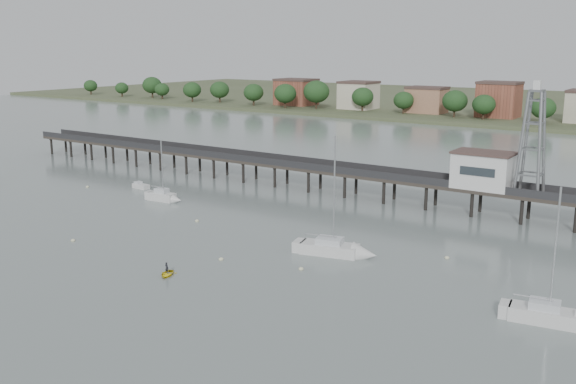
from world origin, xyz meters
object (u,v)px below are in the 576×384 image
at_px(sailboat_b, 166,197).
at_px(sailboat_d, 558,318).
at_px(white_tender, 141,186).
at_px(yellow_dinghy, 167,275).
at_px(sailboat_c, 342,251).
at_px(lattice_tower, 533,143).
at_px(pier, 332,171).

height_order(sailboat_b, sailboat_d, sailboat_d).
height_order(white_tender, yellow_dinghy, yellow_dinghy).
height_order(sailboat_c, yellow_dinghy, sailboat_c).
height_order(sailboat_c, sailboat_b, sailboat_c).
xyz_separation_m(lattice_tower, sailboat_d, (11.52, -33.42, -10.46)).
xyz_separation_m(sailboat_c, sailboat_d, (25.20, -5.81, 0.01)).
bearing_deg(sailboat_d, yellow_dinghy, -173.08).
height_order(pier, sailboat_b, sailboat_b).
height_order(pier, lattice_tower, lattice_tower).
height_order(pier, white_tender, pier).
height_order(lattice_tower, yellow_dinghy, lattice_tower).
relative_size(pier, yellow_dinghy, 60.82).
xyz_separation_m(sailboat_d, white_tender, (-72.09, 17.78, -0.25)).
relative_size(sailboat_d, white_tender, 3.89).
bearing_deg(lattice_tower, yellow_dinghy, -120.35).
bearing_deg(sailboat_d, sailboat_c, 158.08).
relative_size(sailboat_c, sailboat_d, 1.14).
xyz_separation_m(lattice_tower, white_tender, (-60.57, -15.65, -10.71)).
height_order(sailboat_d, yellow_dinghy, sailboat_d).
distance_m(sailboat_c, sailboat_d, 25.86).
distance_m(pier, lattice_tower, 32.34).
bearing_deg(sailboat_c, sailboat_d, -26.90).
height_order(sailboat_c, sailboat_d, sailboat_c).
bearing_deg(yellow_dinghy, sailboat_c, 27.17).
bearing_deg(sailboat_c, white_tender, 151.77).
height_order(pier, sailboat_c, sailboat_c).
bearing_deg(sailboat_d, pier, 133.23).
bearing_deg(sailboat_b, white_tender, 151.48).
distance_m(lattice_tower, sailboat_d, 36.87).
relative_size(white_tender, yellow_dinghy, 1.36).
height_order(sailboat_c, white_tender, sailboat_c).
distance_m(pier, white_tender, 33.19).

